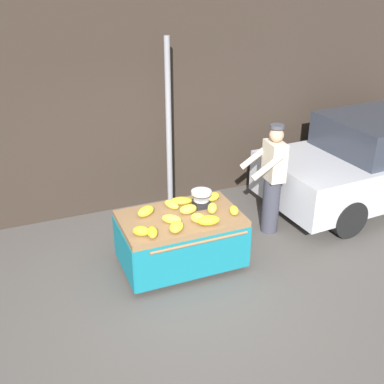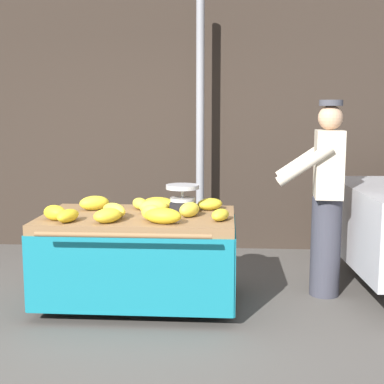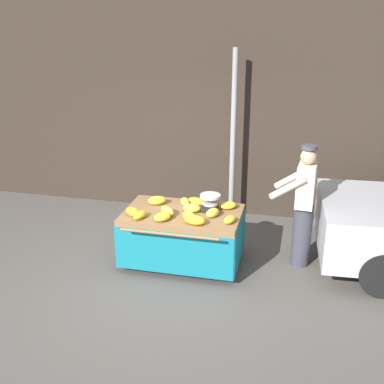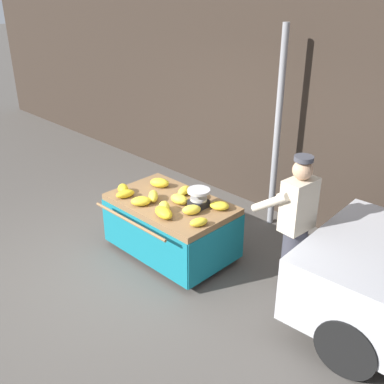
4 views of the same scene
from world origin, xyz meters
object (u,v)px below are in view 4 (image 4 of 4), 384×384
object	(u,v)px
banana_bunch_6	(220,206)
street_pole	(277,132)
banana_bunch_2	(179,199)
banana_bunch_3	(164,213)
banana_bunch_9	(184,191)
weighing_scale	(199,198)
banana_bunch_12	(199,222)
vendor_person	(295,229)
banana_bunch_11	(160,183)
banana_bunch_10	(141,201)
banana_bunch_7	(123,189)
banana_bunch_5	(164,207)
banana_bunch_8	(196,193)
banana_cart	(171,216)
banana_bunch_1	(125,194)
banana_bunch_0	(192,210)
banana_bunch_4	(153,196)

from	to	relation	value
banana_bunch_6	street_pole	bearing A→B (deg)	96.65
banana_bunch_2	banana_bunch_3	bearing A→B (deg)	-71.69
banana_bunch_3	banana_bunch_9	world-z (taller)	banana_bunch_3
weighing_scale	banana_bunch_6	size ratio (longest dim) A/B	1.19
banana_bunch_12	vendor_person	xyz separation A→B (m)	(0.91, 0.55, 0.05)
banana_bunch_2	banana_bunch_11	xyz separation A→B (m)	(-0.54, 0.15, 0.00)
banana_bunch_10	banana_bunch_7	bearing A→B (deg)	172.11
banana_bunch_5	vendor_person	size ratio (longest dim) A/B	0.12
weighing_scale	banana_bunch_9	world-z (taller)	weighing_scale
banana_bunch_12	banana_bunch_7	bearing A→B (deg)	-176.78
banana_bunch_2	banana_bunch_6	bearing A→B (deg)	26.67
banana_bunch_11	banana_bunch_12	distance (m)	1.16
street_pole	banana_bunch_5	size ratio (longest dim) A/B	13.85
banana_bunch_3	banana_bunch_7	world-z (taller)	banana_bunch_3
banana_bunch_8	banana_cart	bearing A→B (deg)	-113.45
banana_bunch_1	banana_bunch_2	bearing A→B (deg)	30.67
banana_bunch_0	banana_bunch_10	bearing A→B (deg)	-156.07
banana_bunch_5	banana_bunch_9	size ratio (longest dim) A/B	0.79
banana_bunch_4	banana_bunch_11	distance (m)	0.40
banana_bunch_1	banana_bunch_10	distance (m)	0.31
banana_bunch_3	banana_bunch_6	world-z (taller)	banana_bunch_3
banana_bunch_2	banana_bunch_10	distance (m)	0.47
banana_bunch_0	banana_bunch_4	size ratio (longest dim) A/B	0.87
banana_bunch_8	banana_bunch_9	xyz separation A→B (m)	(-0.16, -0.05, -0.00)
banana_bunch_0	banana_bunch_12	size ratio (longest dim) A/B	1.04
banana_bunch_5	banana_bunch_10	distance (m)	0.34
weighing_scale	banana_bunch_10	distance (m)	0.72
banana_bunch_9	banana_bunch_5	bearing A→B (deg)	-70.79
street_pole	banana_bunch_0	distance (m)	1.77
banana_bunch_5	banana_bunch_8	bearing A→B (deg)	91.23
banana_bunch_9	banana_bunch_6	bearing A→B (deg)	0.33
banana_bunch_5	banana_cart	bearing A→B (deg)	121.25
vendor_person	street_pole	bearing A→B (deg)	132.87
street_pole	weighing_scale	world-z (taller)	street_pole
banana_bunch_4	banana_bunch_8	distance (m)	0.55
weighing_scale	banana_bunch_1	distance (m)	0.97
banana_bunch_7	banana_bunch_12	xyz separation A→B (m)	(1.29, 0.07, -0.01)
street_pole	vendor_person	world-z (taller)	street_pole
banana_bunch_0	banana_bunch_2	bearing A→B (deg)	162.98
banana_bunch_2	banana_bunch_6	world-z (taller)	banana_bunch_2
banana_bunch_3	banana_bunch_5	size ratio (longest dim) A/B	1.43
banana_bunch_11	banana_bunch_2	bearing A→B (deg)	-15.98
street_pole	banana_bunch_3	size ratio (longest dim) A/B	9.67
banana_bunch_0	banana_bunch_12	xyz separation A→B (m)	(0.25, -0.14, -0.01)
banana_bunch_5	banana_bunch_9	bearing A→B (deg)	109.21
street_pole	banana_bunch_1	distance (m)	2.22
banana_bunch_1	banana_bunch_11	world-z (taller)	banana_bunch_11
banana_bunch_8	banana_bunch_5	bearing A→B (deg)	-88.77
banana_bunch_5	banana_bunch_12	xyz separation A→B (m)	(0.53, 0.05, -0.02)
banana_bunch_8	banana_bunch_1	bearing A→B (deg)	-134.14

